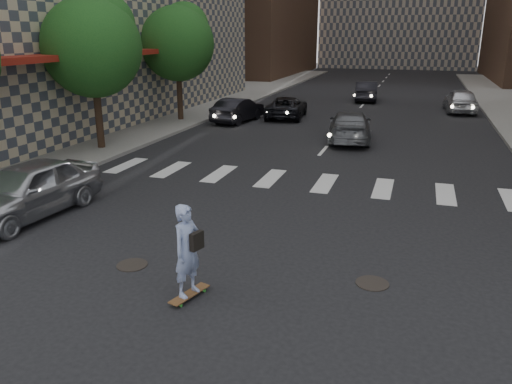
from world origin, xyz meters
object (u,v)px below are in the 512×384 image
at_px(traffic_car_d, 460,100).
at_px(traffic_car_c, 287,107).
at_px(tree_b, 95,43).
at_px(silver_sedan, 28,190).
at_px(traffic_car_a, 238,110).
at_px(traffic_car_e, 366,91).
at_px(tree_c, 179,40).
at_px(skateboarder, 188,251).
at_px(traffic_car_b, 350,126).

bearing_deg(traffic_car_d, traffic_car_c, 24.92).
bearing_deg(tree_b, silver_sedan, -69.70).
bearing_deg(traffic_car_c, traffic_car_d, -156.94).
distance_m(tree_b, traffic_car_a, 10.22).
height_order(silver_sedan, traffic_car_c, silver_sedan).
bearing_deg(traffic_car_d, silver_sedan, 58.77).
bearing_deg(traffic_car_e, tree_b, 60.31).
relative_size(silver_sedan, traffic_car_a, 1.10).
xyz_separation_m(tree_c, traffic_car_e, (9.40, 12.86, -3.90)).
distance_m(tree_c, skateboarder, 21.37).
height_order(traffic_car_a, traffic_car_e, traffic_car_e).
relative_size(tree_c, silver_sedan, 1.41).
distance_m(tree_b, traffic_car_d, 23.53).
height_order(silver_sedan, traffic_car_d, silver_sedan).
xyz_separation_m(skateboarder, traffic_car_c, (-3.77, 22.09, -0.39)).
relative_size(skateboarder, traffic_car_d, 0.43).
distance_m(traffic_car_a, traffic_car_c, 3.33).
xyz_separation_m(tree_b, silver_sedan, (2.96, -8.01, -3.85)).
xyz_separation_m(tree_c, skateboarder, (9.34, -18.87, -3.61)).
bearing_deg(traffic_car_c, tree_b, 58.07).
height_order(skateboarder, traffic_car_a, skateboarder).
relative_size(tree_b, skateboarder, 3.34).
bearing_deg(traffic_car_c, traffic_car_e, -117.15).
relative_size(tree_c, traffic_car_d, 1.43).
height_order(tree_b, skateboarder, tree_b).
relative_size(skateboarder, traffic_car_b, 0.40).
bearing_deg(traffic_car_d, skateboarder, 72.95).
bearing_deg(tree_b, traffic_car_d, 46.59).
relative_size(tree_c, traffic_car_a, 1.55).
height_order(tree_c, traffic_car_e, tree_c).
bearing_deg(traffic_car_b, traffic_car_a, -33.50).
bearing_deg(traffic_car_c, silver_sedan, 76.76).
distance_m(skateboarder, traffic_car_e, 31.74).
relative_size(traffic_car_a, traffic_car_d, 0.93).
bearing_deg(traffic_car_d, traffic_car_e, -35.05).
bearing_deg(traffic_car_a, skateboarder, 115.18).
relative_size(tree_b, tree_c, 1.00).
relative_size(skateboarder, traffic_car_c, 0.43).
height_order(tree_b, traffic_car_d, tree_b).
bearing_deg(traffic_car_c, tree_c, 24.46).
bearing_deg(traffic_car_d, tree_b, 42.94).
bearing_deg(tree_b, skateboarder, -49.34).
relative_size(skateboarder, silver_sedan, 0.42).
distance_m(traffic_car_a, traffic_car_b, 7.83).
height_order(silver_sedan, traffic_car_a, silver_sedan).
bearing_deg(skateboarder, traffic_car_c, 115.99).
bearing_deg(traffic_car_b, traffic_car_e, -94.27).
height_order(traffic_car_b, traffic_car_e, traffic_car_e).
distance_m(tree_b, traffic_car_b, 12.24).
relative_size(skateboarder, traffic_car_e, 0.44).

